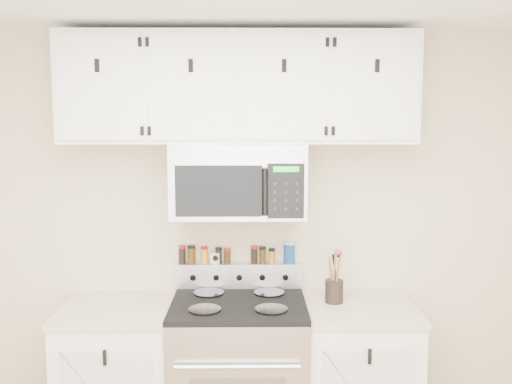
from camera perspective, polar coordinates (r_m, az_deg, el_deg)
The scene contains 17 objects.
back_wall at distance 3.52m, azimuth -1.67°, elevation -4.63°, with size 3.50×0.01×2.50m, color beige.
range at distance 3.47m, azimuth -1.73°, elevation -18.19°, with size 0.76×0.65×1.10m.
base_cabinet_left at distance 3.58m, azimuth -13.42°, elevation -17.99°, with size 0.64×0.62×0.92m.
base_cabinet_right at distance 3.55m, azimuth 10.08°, elevation -18.10°, with size 0.64×0.62×0.92m.
microwave at distance 3.27m, azimuth -1.75°, elevation 1.20°, with size 0.76×0.44×0.42m.
upper_cabinets at distance 3.29m, azimuth -1.79°, elevation 10.30°, with size 2.00×0.35×0.62m.
utensil_crock at distance 3.38m, azimuth 7.82°, elevation -9.63°, with size 0.11×0.11×0.31m.
kitchen_timer at distance 3.52m, azimuth -4.04°, elevation -6.60°, with size 0.06×0.05×0.07m, color silver.
salt_canister at distance 3.51m, azimuth 3.35°, elevation -6.09°, with size 0.07×0.07×0.13m.
spice_jar_0 at distance 3.53m, azimuth -7.40°, elevation -6.21°, with size 0.04×0.04×0.11m.
spice_jar_1 at distance 3.53m, azimuth -6.46°, elevation -6.21°, with size 0.05×0.05×0.11m.
spice_jar_2 at distance 3.52m, azimuth -5.19°, elevation -6.28°, with size 0.04×0.04×0.10m.
spice_jar_3 at distance 3.51m, azimuth -3.76°, elevation -6.33°, with size 0.04×0.04×0.10m.
spice_jar_4 at distance 3.51m, azimuth -2.89°, elevation -6.39°, with size 0.04×0.04×0.09m.
spice_jar_5 at distance 3.51m, azimuth -0.19°, elevation -6.26°, with size 0.04×0.04×0.11m.
spice_jar_6 at distance 3.51m, azimuth 0.67°, elevation -6.31°, with size 0.04×0.04×0.10m.
spice_jar_7 at distance 3.51m, azimuth 1.59°, elevation -6.39°, with size 0.04×0.04×0.09m.
Camera 1 is at (0.07, -1.70, 1.98)m, focal length 40.00 mm.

